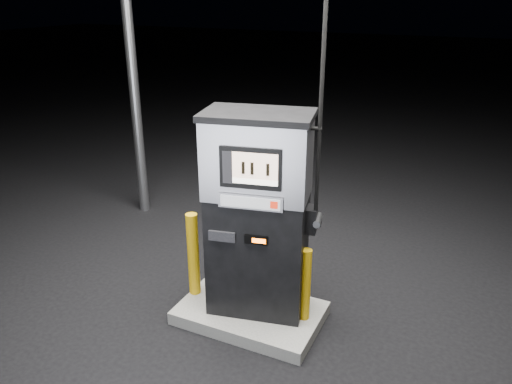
% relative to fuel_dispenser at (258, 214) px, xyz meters
% --- Properties ---
extents(ground, '(80.00, 80.00, 0.00)m').
position_rel_fuel_dispenser_xyz_m(ground, '(-0.06, -0.08, -1.31)').
color(ground, black).
rests_on(ground, ground).
extents(pump_island, '(1.60, 1.00, 0.15)m').
position_rel_fuel_dispenser_xyz_m(pump_island, '(-0.06, -0.08, -1.24)').
color(pump_island, '#61615D').
rests_on(pump_island, ground).
extents(fuel_dispenser, '(1.31, 0.89, 4.70)m').
position_rel_fuel_dispenser_xyz_m(fuel_dispenser, '(0.00, 0.00, 0.00)').
color(fuel_dispenser, black).
rests_on(fuel_dispenser, pump_island).
extents(bollard_left, '(0.18, 0.18, 1.03)m').
position_rel_fuel_dispenser_xyz_m(bollard_left, '(-0.80, -0.08, -0.65)').
color(bollard_left, '#DEA60C').
rests_on(bollard_left, pump_island).
extents(bollard_right, '(0.14, 0.14, 0.85)m').
position_rel_fuel_dispenser_xyz_m(bollard_right, '(0.56, 0.01, -0.74)').
color(bollard_right, '#DEA60C').
rests_on(bollard_right, pump_island).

